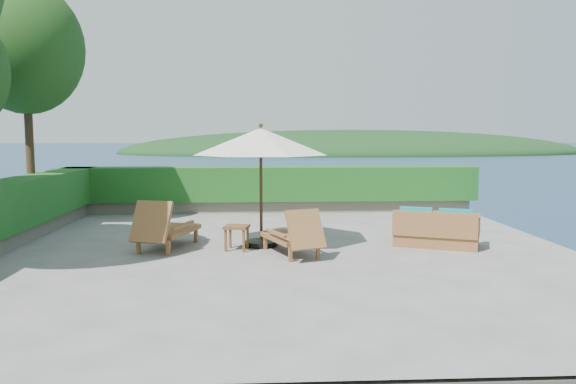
{
  "coord_description": "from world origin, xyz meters",
  "views": [
    {
      "loc": [
        -0.33,
        -11.08,
        2.35
      ],
      "look_at": [
        0.3,
        0.8,
        1.1
      ],
      "focal_mm": 35.0,
      "sensor_mm": 36.0,
      "label": 1
    }
  ],
  "objects": [
    {
      "name": "offshore_island",
      "position": [
        25.0,
        140.0,
        -3.0
      ],
      "size": [
        126.0,
        57.6,
        12.6
      ],
      "primitive_type": "ellipsoid",
      "color": "black",
      "rests_on": "ocean"
    },
    {
      "name": "foundation",
      "position": [
        0.0,
        0.0,
        -1.55
      ],
      "size": [
        12.0,
        12.0,
        3.0
      ],
      "primitive_type": "cube",
      "color": "#5A5347",
      "rests_on": "ocean"
    },
    {
      "name": "planter_wall_far",
      "position": [
        0.0,
        5.6,
        0.18
      ],
      "size": [
        12.0,
        0.6,
        0.36
      ],
      "primitive_type": "cube",
      "color": "slate",
      "rests_on": "ground"
    },
    {
      "name": "tree_far",
      "position": [
        -6.0,
        3.2,
        4.4
      ],
      "size": [
        2.8,
        2.8,
        6.03
      ],
      "color": "#412D19",
      "rests_on": "ground"
    },
    {
      "name": "ground",
      "position": [
        0.0,
        0.0,
        0.0
      ],
      "size": [
        12.0,
        12.0,
        0.0
      ],
      "primitive_type": "plane",
      "color": "gray",
      "rests_on": "ground"
    },
    {
      "name": "lounge_left",
      "position": [
        -2.23,
        0.24,
        0.44
      ],
      "size": [
        1.24,
        1.95,
        1.05
      ],
      "rotation": [
        0.0,
        0.0,
        -0.29
      ],
      "color": "olive",
      "rests_on": "ground"
    },
    {
      "name": "hedge_far",
      "position": [
        0.0,
        5.6,
        0.85
      ],
      "size": [
        12.4,
        0.9,
        1.0
      ],
      "primitive_type": "cube",
      "color": "#144012",
      "rests_on": "planter_wall_far"
    },
    {
      "name": "side_table",
      "position": [
        -0.77,
        0.1,
        0.41
      ],
      "size": [
        0.55,
        0.55,
        0.5
      ],
      "rotation": [
        0.0,
        0.0,
        -0.2
      ],
      "color": "brown",
      "rests_on": "ground"
    },
    {
      "name": "lounge_right",
      "position": [
        0.34,
        -0.47,
        0.4
      ],
      "size": [
        1.22,
        1.77,
        0.95
      ],
      "rotation": [
        0.0,
        0.0,
        0.37
      ],
      "color": "olive",
      "rests_on": "ground"
    },
    {
      "name": "patio_umbrella",
      "position": [
        -0.28,
        0.49,
        2.16
      ],
      "size": [
        3.78,
        3.78,
        2.56
      ],
      "rotation": [
        0.0,
        0.0,
        -0.43
      ],
      "color": "black",
      "rests_on": "ground"
    },
    {
      "name": "wicker_loveseat",
      "position": [
        3.36,
        0.24,
        0.33
      ],
      "size": [
        1.9,
        1.47,
        0.84
      ],
      "rotation": [
        0.0,
        0.0,
        -0.4
      ],
      "color": "olive",
      "rests_on": "ground"
    }
  ]
}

